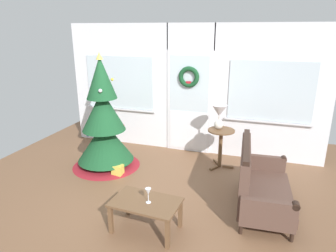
% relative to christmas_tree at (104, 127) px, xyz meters
% --- Properties ---
extents(ground_plane, '(6.76, 6.76, 0.00)m').
position_rel_christmas_tree_xyz_m(ground_plane, '(1.26, -0.85, -0.76)').
color(ground_plane, brown).
extents(back_wall_with_door, '(5.20, 0.19, 2.55)m').
position_rel_christmas_tree_xyz_m(back_wall_with_door, '(1.26, 1.23, 0.52)').
color(back_wall_with_door, white).
rests_on(back_wall_with_door, ground).
extents(christmas_tree, '(1.24, 1.24, 2.07)m').
position_rel_christmas_tree_xyz_m(christmas_tree, '(0.00, 0.00, 0.00)').
color(christmas_tree, '#4C331E').
rests_on(christmas_tree, ground).
extents(settee_sofa, '(0.80, 1.49, 0.96)m').
position_rel_christmas_tree_xyz_m(settee_sofa, '(2.72, -0.56, -0.39)').
color(settee_sofa, black).
rests_on(settee_sofa, ground).
extents(side_table, '(0.50, 0.48, 0.72)m').
position_rel_christmas_tree_xyz_m(side_table, '(2.01, 0.62, -0.25)').
color(side_table, brown).
rests_on(side_table, ground).
extents(table_lamp, '(0.28, 0.28, 0.44)m').
position_rel_christmas_tree_xyz_m(table_lamp, '(1.95, 0.66, 0.24)').
color(table_lamp, silver).
rests_on(table_lamp, side_table).
extents(coffee_table, '(0.87, 0.57, 0.41)m').
position_rel_christmas_tree_xyz_m(coffee_table, '(1.42, -1.52, -0.41)').
color(coffee_table, brown).
rests_on(coffee_table, ground).
extents(wine_glass, '(0.08, 0.08, 0.20)m').
position_rel_christmas_tree_xyz_m(wine_glass, '(1.47, -1.54, -0.21)').
color(wine_glass, silver).
rests_on(wine_glass, coffee_table).
extents(gift_box, '(0.18, 0.16, 0.18)m').
position_rel_christmas_tree_xyz_m(gift_box, '(0.37, -0.27, -0.67)').
color(gift_box, '#D8C64C').
rests_on(gift_box, ground).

